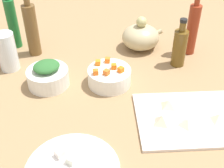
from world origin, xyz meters
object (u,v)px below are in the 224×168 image
at_px(cutting_board, 189,118).
at_px(bottle_3, 13,23).
at_px(bowl_carrots, 108,77).
at_px(bottle_0, 192,28).
at_px(bottle_2, 180,47).
at_px(bowl_greens, 48,77).
at_px(teapot, 141,37).
at_px(bottle_1, 32,29).
at_px(drinking_glass_0, 7,52).

height_order(cutting_board, bottle_3, bottle_3).
bearing_deg(bowl_carrots, bottle_0, 25.50).
height_order(bottle_2, bottle_3, bottle_3).
height_order(bowl_greens, bottle_0, bottle_0).
relative_size(bowl_greens, bottle_0, 0.57).
xyz_separation_m(bowl_carrots, bottle_2, (0.29, 0.09, 0.05)).
bearing_deg(teapot, bottle_0, -17.96).
relative_size(bottle_0, bottle_1, 1.01).
distance_m(bowl_greens, bottle_0, 0.60).
height_order(bowl_carrots, bottle_0, bottle_0).
height_order(bowl_carrots, bottle_2, bottle_2).
xyz_separation_m(bottle_2, bottle_3, (-0.64, 0.23, 0.03)).
relative_size(teapot, bottle_2, 0.89).
xyz_separation_m(teapot, bottle_3, (-0.53, 0.09, 0.05)).
bearing_deg(bowl_greens, bottle_3, 115.65).
xyz_separation_m(bowl_carrots, bottle_3, (-0.36, 0.33, 0.08)).
bearing_deg(bottle_2, teapot, 129.23).
distance_m(bottle_0, bottle_1, 0.64).
relative_size(bottle_0, bottle_3, 1.06).
bearing_deg(bowl_greens, drinking_glass_0, 139.92).
height_order(bottle_1, bottle_3, bottle_1).
relative_size(teapot, drinking_glass_0, 1.16).
distance_m(teapot, bottle_0, 0.21).
bearing_deg(bottle_0, bottle_1, 172.95).
height_order(bowl_carrots, drinking_glass_0, drinking_glass_0).
height_order(bottle_0, bottle_1, bottle_0).
height_order(teapot, bottle_2, bottle_2).
distance_m(cutting_board, drinking_glass_0, 0.70).
relative_size(cutting_board, bowl_greens, 2.23).
xyz_separation_m(cutting_board, drinking_glass_0, (-0.59, 0.37, 0.07)).
relative_size(bowl_carrots, bottle_2, 0.80).
distance_m(bowl_greens, bottle_1, 0.25).
bearing_deg(bottle_2, bottle_3, 159.98).
height_order(cutting_board, bowl_greens, bowl_greens).
height_order(bottle_2, drinking_glass_0, bottle_2).
bearing_deg(bowl_greens, teapot, 29.24).
relative_size(bowl_carrots, teapot, 0.89).
bearing_deg(bottle_1, teapot, -2.04).
height_order(bottle_1, bottle_2, bottle_1).
bearing_deg(cutting_board, bottle_1, 136.69).
distance_m(cutting_board, bottle_3, 0.81).
bearing_deg(drinking_glass_0, teapot, 9.23).
relative_size(bowl_carrots, bottle_0, 0.59).
relative_size(bowl_greens, bottle_1, 0.57).
xyz_separation_m(bottle_0, drinking_glass_0, (-0.73, -0.02, -0.04)).
distance_m(bottle_1, bottle_3, 0.11).
height_order(bowl_carrots, teapot, teapot).
distance_m(bowl_carrots, bottle_2, 0.30).
xyz_separation_m(cutting_board, bottle_0, (0.14, 0.39, 0.11)).
height_order(bowl_greens, teapot, teapot).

